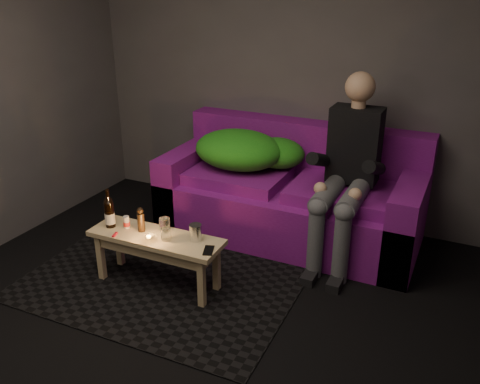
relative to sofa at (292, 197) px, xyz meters
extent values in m
plane|color=black|center=(-0.15, -1.82, -0.34)|extent=(4.50, 4.50, 0.00)
plane|color=#4A484A|center=(-0.15, 0.43, 0.96)|extent=(4.00, 0.00, 4.00)
cube|color=black|center=(-0.59, -1.16, -0.34)|extent=(2.02, 1.49, 0.01)
cube|color=#73107B|center=(0.00, -0.05, -0.11)|extent=(2.19, 0.98, 0.46)
cube|color=#73107B|center=(0.00, 0.32, 0.36)|extent=(2.19, 0.24, 0.48)
cube|color=#73107B|center=(-0.98, -0.05, 0.00)|extent=(0.22, 0.98, 0.68)
cube|color=#73107B|center=(0.98, -0.05, 0.00)|extent=(0.22, 0.98, 0.68)
cube|color=#73107B|center=(-0.46, -0.11, 0.16)|extent=(0.82, 0.66, 0.11)
cube|color=#73107B|center=(0.46, -0.11, 0.16)|extent=(0.82, 0.66, 0.11)
ellipsoid|color=#1F8A19|center=(-0.49, -0.05, 0.38)|extent=(0.79, 0.61, 0.33)
ellipsoid|color=#1F8A19|center=(-0.18, 0.10, 0.35)|extent=(0.48, 0.39, 0.26)
ellipsoid|color=#1F8A19|center=(-0.73, 0.08, 0.30)|extent=(0.35, 0.28, 0.18)
cube|color=black|center=(0.50, 0.00, 0.55)|extent=(0.39, 0.24, 0.60)
sphere|color=#D4A784|center=(0.50, 0.00, 1.00)|extent=(0.23, 0.23, 0.23)
cylinder|color=#44464D|center=(0.41, -0.34, 0.24)|extent=(0.15, 0.55, 0.15)
cylinder|color=#44464D|center=(0.60, -0.34, 0.24)|extent=(0.15, 0.55, 0.15)
cylinder|color=#44464D|center=(0.41, -0.60, -0.06)|extent=(0.12, 0.12, 0.56)
cylinder|color=#44464D|center=(0.60, -0.60, -0.06)|extent=(0.12, 0.12, 0.56)
cube|color=black|center=(0.41, -0.67, -0.31)|extent=(0.10, 0.24, 0.07)
cube|color=black|center=(0.60, -0.67, -0.31)|extent=(0.10, 0.24, 0.07)
cube|color=tan|center=(-0.59, -1.21, 0.05)|extent=(1.00, 0.34, 0.04)
cube|color=tan|center=(-0.59, -1.21, -0.01)|extent=(0.87, 0.26, 0.09)
cube|color=tan|center=(-1.02, -1.34, -0.15)|extent=(0.05, 0.05, 0.37)
cube|color=tan|center=(-1.02, -1.11, -0.15)|extent=(0.05, 0.05, 0.37)
cube|color=tan|center=(-0.17, -1.32, -0.15)|extent=(0.05, 0.05, 0.37)
cube|color=tan|center=(-0.17, -1.09, -0.15)|extent=(0.05, 0.05, 0.37)
cylinder|color=black|center=(-1.04, -1.16, 0.15)|extent=(0.06, 0.06, 0.17)
cylinder|color=white|center=(-1.04, -1.16, 0.13)|extent=(0.06, 0.06, 0.07)
cone|color=black|center=(-1.04, -1.16, 0.26)|extent=(0.06, 0.06, 0.03)
cylinder|color=black|center=(-1.04, -1.16, 0.28)|extent=(0.02, 0.02, 0.08)
cylinder|color=black|center=(-0.98, -1.24, 0.17)|extent=(0.07, 0.07, 0.20)
cylinder|color=white|center=(-0.98, -1.24, 0.14)|extent=(0.07, 0.07, 0.08)
cone|color=black|center=(-0.98, -1.24, 0.28)|extent=(0.07, 0.07, 0.03)
cylinder|color=black|center=(-0.98, -1.24, 0.31)|extent=(0.03, 0.03, 0.09)
cylinder|color=silver|center=(-0.85, -1.20, 0.11)|extent=(0.04, 0.04, 0.09)
cylinder|color=black|center=(-0.73, -1.20, 0.14)|extent=(0.06, 0.06, 0.14)
cylinder|color=white|center=(-0.58, -1.11, 0.11)|extent=(0.10, 0.10, 0.09)
cylinder|color=white|center=(-0.59, -1.30, 0.09)|extent=(0.06, 0.06, 0.04)
sphere|color=orange|center=(-0.59, -1.30, 0.10)|extent=(0.02, 0.02, 0.02)
cylinder|color=white|center=(-0.49, -1.24, 0.11)|extent=(0.09, 0.09, 0.09)
cylinder|color=silver|center=(-0.30, -1.15, 0.13)|extent=(0.11, 0.11, 0.12)
cube|color=black|center=(-0.15, -1.25, 0.07)|extent=(0.11, 0.14, 0.01)
cube|color=red|center=(-0.86, -1.34, 0.07)|extent=(0.04, 0.07, 0.01)
camera|label=1|loc=(1.33, -3.86, 1.77)|focal=38.00mm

